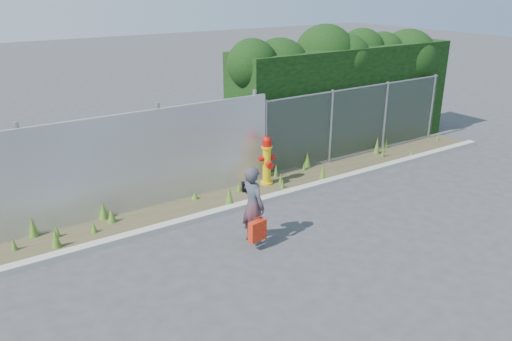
{
  "coord_description": "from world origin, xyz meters",
  "views": [
    {
      "loc": [
        -5.72,
        -6.78,
        4.72
      ],
      "look_at": [
        -0.3,
        1.4,
        1.0
      ],
      "focal_mm": 35.0,
      "sensor_mm": 36.0,
      "label": 1
    }
  ],
  "objects": [
    {
      "name": "corrugated_fence",
      "position": [
        -3.25,
        3.01,
        1.1
      ],
      "size": [
        8.5,
        0.21,
        2.3
      ],
      "color": "#B4B5BB",
      "rests_on": "ground"
    },
    {
      "name": "chainlink_fence",
      "position": [
        4.25,
        3.0,
        1.03
      ],
      "size": [
        6.5,
        0.07,
        2.05
      ],
      "color": "gray",
      "rests_on": "ground"
    },
    {
      "name": "hedge",
      "position": [
        4.5,
        4.01,
        1.99
      ],
      "size": [
        7.6,
        2.0,
        3.63
      ],
      "color": "black",
      "rests_on": "ground"
    },
    {
      "name": "weed_strip",
      "position": [
        -0.21,
        2.47,
        0.1
      ],
      "size": [
        16.0,
        1.32,
        0.51
      ],
      "color": "#433C26",
      "rests_on": "ground"
    },
    {
      "name": "red_tote_bag",
      "position": [
        -1.12,
        0.11,
        0.38
      ],
      "size": [
        0.36,
        0.13,
        0.47
      ],
      "rotation": [
        0.0,
        0.0,
        0.16
      ],
      "color": "#B90A13"
    },
    {
      "name": "fire_hydrant",
      "position": [
        0.84,
        2.64,
        0.62
      ],
      "size": [
        0.43,
        0.38,
        1.27
      ],
      "rotation": [
        0.0,
        0.0,
        -0.14
      ],
      "color": "#E0B50B",
      "rests_on": "ground"
    },
    {
      "name": "black_shoulder_bag",
      "position": [
        -1.02,
        0.58,
        1.08
      ],
      "size": [
        0.25,
        0.1,
        0.19
      ],
      "rotation": [
        0.0,
        0.0,
        -0.35
      ],
      "color": "black"
    },
    {
      "name": "ground",
      "position": [
        0.0,
        0.0,
        0.0
      ],
      "size": [
        80.0,
        80.0,
        0.0
      ],
      "primitive_type": "plane",
      "color": "#3A3A3C",
      "rests_on": "ground"
    },
    {
      "name": "woman",
      "position": [
        -1.04,
        0.39,
        0.77
      ],
      "size": [
        0.43,
        0.6,
        1.54
      ],
      "primitive_type": "imported",
      "rotation": [
        0.0,
        0.0,
        1.69
      ],
      "color": "#0F5564",
      "rests_on": "ground"
    },
    {
      "name": "curb",
      "position": [
        0.0,
        1.8,
        0.06
      ],
      "size": [
        16.0,
        0.22,
        0.12
      ],
      "primitive_type": "cube",
      "color": "#ABA79B",
      "rests_on": "ground"
    }
  ]
}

